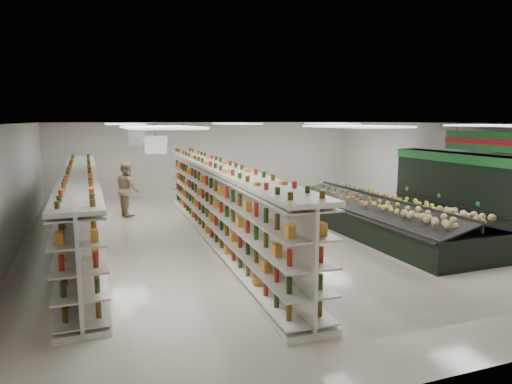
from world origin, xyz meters
name	(u,v)px	position (x,y,z in m)	size (l,w,h in m)	color
floor	(278,231)	(0.00, 0.00, 0.00)	(16.00, 16.00, 0.00)	beige
ceiling	(279,123)	(0.00, 0.00, 3.20)	(14.00, 16.00, 0.02)	white
wall_back	(210,158)	(0.00, 8.00, 1.60)	(14.00, 0.02, 3.20)	white
wall_left	(11,191)	(-7.00, 0.00, 1.60)	(0.02, 16.00, 3.20)	white
wall_right	(464,170)	(7.00, 0.00, 1.60)	(0.02, 16.00, 3.20)	white
produce_wall_case	(489,186)	(6.53, -1.50, 1.24)	(0.93, 8.00, 2.20)	black
aisle_sign_near	(156,145)	(-3.80, -2.00, 2.75)	(0.52, 0.06, 0.75)	white
aisle_sign_far	(137,138)	(-3.80, 2.00, 2.75)	(0.52, 0.06, 0.75)	white
hortifruti_banner	(485,141)	(6.25, -1.50, 2.65)	(0.12, 3.20, 0.95)	#1D6D2B
gondola_left	(82,212)	(-5.45, 0.37, 0.91)	(0.88, 11.44, 1.98)	white
gondola_center	(219,207)	(-1.95, -0.47, 0.97)	(1.33, 12.18, 2.11)	white
produce_island	(383,216)	(2.84, -1.22, 0.50)	(2.67, 7.31, 1.09)	black
soda_endcap	(213,185)	(-0.65, 5.10, 0.75)	(1.40, 1.14, 1.54)	#AE131F
shopper_main	(301,233)	(-1.00, -3.64, 0.88)	(0.64, 0.42, 1.76)	silver
shopper_background	(128,189)	(-3.99, 3.95, 0.93)	(0.91, 0.56, 1.87)	#9F8A62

